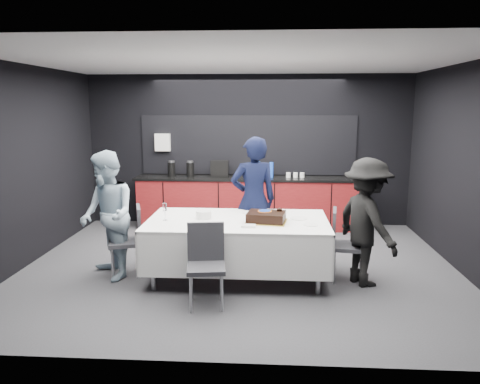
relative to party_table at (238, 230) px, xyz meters
name	(u,v)px	position (x,y,z in m)	size (l,w,h in m)	color
ground	(240,267)	(0.00, 0.40, -0.64)	(6.00, 6.00, 0.00)	#3E3E43
room_shell	(240,134)	(0.00, 0.40, 1.22)	(6.04, 5.04, 2.82)	white
kitchenette	(246,198)	(-0.02, 2.62, -0.10)	(4.10, 0.64, 2.05)	maroon
party_table	(238,230)	(0.00, 0.00, 0.00)	(2.32, 1.32, 0.78)	#99999E
cake_assembly	(266,217)	(0.37, -0.10, 0.20)	(0.55, 0.47, 0.16)	gold
plate_stack	(204,215)	(-0.45, 0.04, 0.19)	(0.20, 0.20, 0.10)	white
loose_plate_near	(208,228)	(-0.33, -0.46, 0.14)	(0.21, 0.21, 0.01)	white
loose_plate_right_a	(299,218)	(0.79, 0.10, 0.14)	(0.22, 0.22, 0.01)	white
loose_plate_right_b	(311,225)	(0.92, -0.22, 0.14)	(0.18, 0.18, 0.01)	white
loose_plate_far	(250,212)	(0.14, 0.40, 0.14)	(0.22, 0.22, 0.01)	white
fork_pile	(248,226)	(0.16, -0.37, 0.15)	(0.18, 0.11, 0.03)	white
champagne_flute	(165,208)	(-0.93, -0.09, 0.30)	(0.06, 0.06, 0.22)	white
chair_left	(131,236)	(-1.42, 0.02, -0.11)	(0.53, 0.53, 0.92)	#303035
chair_right	(342,240)	(1.35, 0.00, -0.11)	(0.48, 0.48, 0.92)	#303035
chair_near	(206,258)	(-0.30, -0.85, -0.11)	(0.47, 0.47, 0.92)	#303035
person_center	(253,200)	(0.18, 0.69, 0.26)	(0.66, 0.43, 1.81)	black
person_left	(107,216)	(-1.68, -0.11, 0.19)	(0.81, 0.63, 1.67)	#A1B9CA
person_right	(367,222)	(1.62, -0.12, 0.16)	(1.04, 0.60, 1.60)	black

